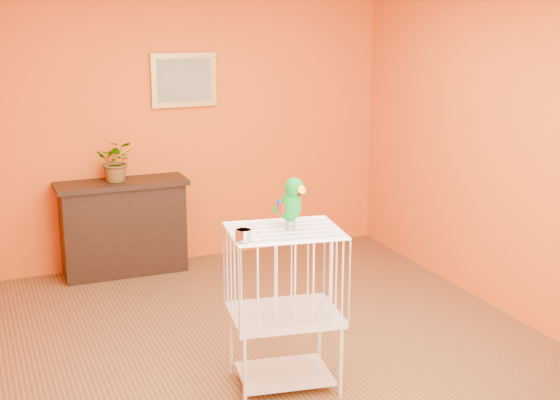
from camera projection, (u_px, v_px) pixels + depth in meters
name	position (u px, v px, depth m)	size (l,w,h in m)	color
ground	(273.00, 347.00, 5.70)	(4.50, 4.50, 0.00)	brown
room_shell	(272.00, 133.00, 5.31)	(4.50, 4.50, 4.50)	#E25A15
console_cabinet	(123.00, 227.00, 7.17)	(1.18, 0.42, 0.88)	black
potted_plant	(117.00, 166.00, 7.02)	(0.34, 0.38, 0.30)	#26722D
framed_picture	(184.00, 80.00, 7.26)	(0.62, 0.04, 0.50)	gold
birdcage	(284.00, 307.00, 5.00)	(0.76, 0.63, 1.07)	silver
feed_cup	(244.00, 235.00, 4.63)	(0.10, 0.10, 0.07)	silver
parrot	(291.00, 202.00, 4.87)	(0.17, 0.30, 0.34)	#59544C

